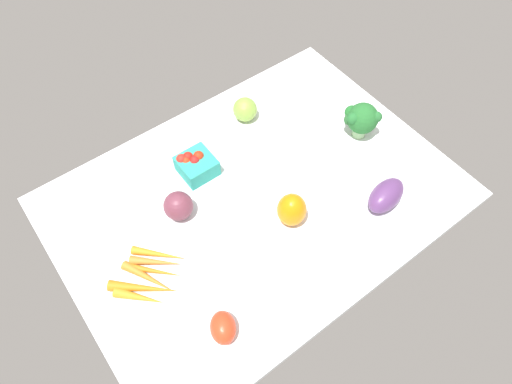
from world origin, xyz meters
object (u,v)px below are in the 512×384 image
(bell_pepper_orange, at_px, (292,210))
(berry_basket, at_px, (196,164))
(carrot_bunch, at_px, (149,277))
(heirloom_tomato_green, at_px, (245,109))
(eggplant, at_px, (386,195))
(red_onion_center, at_px, (178,206))
(roma_tomato, at_px, (223,328))
(broccoli_head, at_px, (361,119))

(bell_pepper_orange, bearing_deg, berry_basket, 111.63)
(berry_basket, bearing_deg, carrot_bunch, -142.42)
(heirloom_tomato_green, xyz_separation_m, carrot_bunch, (-0.50, -0.29, -0.02))
(carrot_bunch, relative_size, eggplant, 1.63)
(heirloom_tomato_green, height_order, bell_pepper_orange, bell_pepper_orange)
(red_onion_center, xyz_separation_m, bell_pepper_orange, (0.22, -0.19, 0.01))
(red_onion_center, relative_size, berry_basket, 0.82)
(red_onion_center, bearing_deg, roma_tomato, -104.77)
(berry_basket, bearing_deg, roma_tomato, -115.18)
(berry_basket, bearing_deg, red_onion_center, -140.41)
(red_onion_center, bearing_deg, carrot_bunch, -143.91)
(berry_basket, bearing_deg, heirloom_tomato_green, 19.72)
(carrot_bunch, bearing_deg, roma_tomato, -71.64)
(bell_pepper_orange, bearing_deg, broccoli_head, 17.57)
(eggplant, relative_size, bell_pepper_orange, 1.26)
(roma_tomato, bearing_deg, heirloom_tomato_green, -15.01)
(eggplant, height_order, roma_tomato, eggplant)
(heirloom_tomato_green, relative_size, roma_tomato, 0.95)
(red_onion_center, xyz_separation_m, berry_basket, (0.11, 0.09, -0.01))
(red_onion_center, relative_size, roma_tomato, 1.01)
(heirloom_tomato_green, xyz_separation_m, roma_tomato, (-0.42, -0.50, -0.01))
(red_onion_center, xyz_separation_m, eggplant, (0.45, -0.30, -0.00))
(bell_pepper_orange, height_order, roma_tomato, bell_pepper_orange)
(bell_pepper_orange, bearing_deg, red_onion_center, 139.55)
(eggplant, distance_m, berry_basket, 0.52)
(broccoli_head, xyz_separation_m, eggplant, (-0.11, -0.22, -0.03))
(eggplant, height_order, bell_pepper_orange, bell_pepper_orange)
(heirloom_tomato_green, distance_m, broccoli_head, 0.34)
(heirloom_tomato_green, bearing_deg, berry_basket, -160.28)
(heirloom_tomato_green, distance_m, berry_basket, 0.24)
(carrot_bunch, bearing_deg, red_onion_center, 36.09)
(red_onion_center, xyz_separation_m, carrot_bunch, (-0.16, -0.11, -0.03))
(eggplant, xyz_separation_m, berry_basket, (-0.34, 0.39, -0.00))
(carrot_bunch, bearing_deg, broccoli_head, 2.73)
(red_onion_center, distance_m, carrot_bunch, 0.20)
(heirloom_tomato_green, relative_size, berry_basket, 0.77)
(heirloom_tomato_green, relative_size, bell_pepper_orange, 0.75)
(broccoli_head, distance_m, carrot_bunch, 0.72)
(broccoli_head, height_order, berry_basket, broccoli_head)
(heirloom_tomato_green, relative_size, eggplant, 0.59)
(broccoli_head, distance_m, roma_tomato, 0.70)
(eggplant, relative_size, berry_basket, 1.31)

